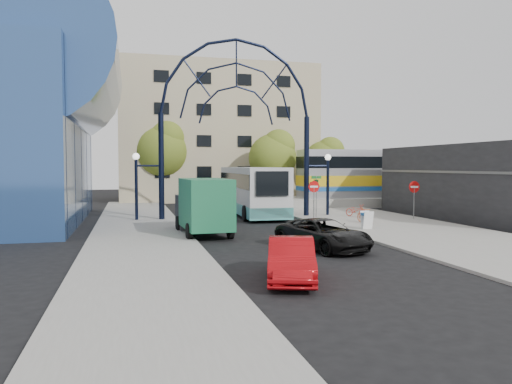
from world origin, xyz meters
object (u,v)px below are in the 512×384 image
object	(u,v)px
train_car	(429,173)
stop_sign	(314,190)
tree_north_a	(274,155)
street_name_sign	(316,188)
bike_near_b	(364,215)
gateway_arch	(236,92)
bike_near_a	(356,210)
tree_north_c	(326,159)
city_bus	(252,190)
black_suv	(323,234)
sandwich_board	(367,218)
green_truck	(203,207)
do_not_enter_sign	(414,191)
red_sedan	(291,259)
tree_north_b	(163,148)

from	to	relation	value
train_car	stop_sign	bearing A→B (deg)	-146.66
tree_north_a	street_name_sign	bearing A→B (deg)	-93.96
bike_near_b	tree_north_a	bearing A→B (deg)	84.70
gateway_arch	bike_near_a	world-z (taller)	gateway_arch
tree_north_c	city_bus	distance (m)	15.31
stop_sign	black_suv	bearing A→B (deg)	-108.86
street_name_sign	black_suv	size ratio (longest dim) A/B	0.59
black_suv	bike_near_b	distance (m)	9.91
bike_near_a	bike_near_b	distance (m)	3.56
sandwich_board	green_truck	bearing A→B (deg)	175.04
do_not_enter_sign	train_car	bearing A→B (deg)	53.13
stop_sign	city_bus	distance (m)	5.80
tree_north_a	city_bus	size ratio (longest dim) A/B	0.55
gateway_arch	city_bus	world-z (taller)	gateway_arch
sandwich_board	tree_north_c	world-z (taller)	tree_north_c
red_sedan	bike_near_b	world-z (taller)	red_sedan
sandwich_board	red_sedan	distance (m)	12.81
do_not_enter_sign	sandwich_board	size ratio (longest dim) A/B	2.51
stop_sign	street_name_sign	xyz separation A→B (m)	(0.40, 0.60, 0.14)
tree_north_a	city_bus	distance (m)	10.37
bike_near_b	tree_north_c	bearing A→B (deg)	66.78
tree_north_c	bike_near_a	bearing A→B (deg)	-104.86
city_bus	black_suv	xyz separation A→B (m)	(-0.75, -16.04, -1.16)
train_car	tree_north_a	distance (m)	14.52
do_not_enter_sign	city_bus	bearing A→B (deg)	143.11
gateway_arch	tree_north_c	world-z (taller)	gateway_arch
city_bus	red_sedan	xyz separation A→B (m)	(-3.90, -21.17, -1.16)
stop_sign	tree_north_a	xyz separation A→B (m)	(1.32, 13.93, 2.61)
street_name_sign	bike_near_a	distance (m)	3.21
black_suv	bike_near_a	bearing A→B (deg)	40.90
gateway_arch	city_bus	bearing A→B (deg)	59.11
street_name_sign	city_bus	bearing A→B (deg)	128.45
tree_north_b	street_name_sign	bearing A→B (deg)	-62.35
train_car	tree_north_b	xyz separation A→B (m)	(-23.88, 7.93, 2.37)
stop_sign	tree_north_b	distance (m)	20.18
tree_north_c	green_truck	distance (m)	26.37
stop_sign	tree_north_c	world-z (taller)	tree_north_c
train_car	city_bus	xyz separation A→B (m)	(-18.24, -5.06, -1.08)
green_truck	bike_near_a	size ratio (longest dim) A/B	3.64
gateway_arch	stop_sign	distance (m)	8.37
gateway_arch	do_not_enter_sign	world-z (taller)	gateway_arch
gateway_arch	tree_north_c	size ratio (longest dim) A/B	2.10
street_name_sign	green_truck	world-z (taller)	green_truck
tree_north_a	city_bus	xyz separation A→B (m)	(-4.37, -8.99, -2.78)
train_car	city_bus	distance (m)	18.96
gateway_arch	street_name_sign	bearing A→B (deg)	-15.07
city_bus	black_suv	distance (m)	16.10
bike_near_b	red_sedan	bearing A→B (deg)	-132.41
gateway_arch	sandwich_board	world-z (taller)	gateway_arch
street_name_sign	bike_near_a	size ratio (longest dim) A/B	1.72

